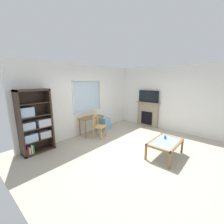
{
  "coord_description": "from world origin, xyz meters",
  "views": [
    {
      "loc": [
        -3.59,
        -2.4,
        2.15
      ],
      "look_at": [
        -0.08,
        0.67,
        1.11
      ],
      "focal_mm": 23.01,
      "sensor_mm": 36.0,
      "label": 1
    }
  ],
  "objects_px": {
    "bookshelf": "(35,124)",
    "plastic_drawer_unit": "(105,123)",
    "tv": "(149,96)",
    "coffee_table": "(165,143)",
    "desk_under_window": "(91,120)",
    "wooden_chair": "(99,126)",
    "fireplace": "(148,114)",
    "sippy_cup": "(165,137)"
  },
  "relations": [
    {
      "from": "tv",
      "to": "coffee_table",
      "type": "height_order",
      "value": "tv"
    },
    {
      "from": "fireplace",
      "to": "sippy_cup",
      "type": "height_order",
      "value": "fireplace"
    },
    {
      "from": "plastic_drawer_unit",
      "to": "fireplace",
      "type": "bearing_deg",
      "value": -37.56
    },
    {
      "from": "desk_under_window",
      "to": "sippy_cup",
      "type": "bearing_deg",
      "value": -81.85
    },
    {
      "from": "bookshelf",
      "to": "plastic_drawer_unit",
      "type": "relative_size",
      "value": 3.83
    },
    {
      "from": "plastic_drawer_unit",
      "to": "fireplace",
      "type": "height_order",
      "value": "fireplace"
    },
    {
      "from": "bookshelf",
      "to": "plastic_drawer_unit",
      "type": "xyz_separation_m",
      "value": [
        2.91,
        -0.06,
        -0.63
      ]
    },
    {
      "from": "wooden_chair",
      "to": "sippy_cup",
      "type": "height_order",
      "value": "wooden_chair"
    },
    {
      "from": "bookshelf",
      "to": "fireplace",
      "type": "relative_size",
      "value": 1.66
    },
    {
      "from": "bookshelf",
      "to": "sippy_cup",
      "type": "bearing_deg",
      "value": -49.9
    },
    {
      "from": "bookshelf",
      "to": "tv",
      "type": "relative_size",
      "value": 1.98
    },
    {
      "from": "bookshelf",
      "to": "coffee_table",
      "type": "height_order",
      "value": "bookshelf"
    },
    {
      "from": "wooden_chair",
      "to": "desk_under_window",
      "type": "bearing_deg",
      "value": 80.09
    },
    {
      "from": "tv",
      "to": "plastic_drawer_unit",
      "type": "bearing_deg",
      "value": 142.13
    },
    {
      "from": "bookshelf",
      "to": "coffee_table",
      "type": "distance_m",
      "value": 3.84
    },
    {
      "from": "plastic_drawer_unit",
      "to": "coffee_table",
      "type": "xyz_separation_m",
      "value": [
        -0.62,
        -2.99,
        0.15
      ]
    },
    {
      "from": "fireplace",
      "to": "tv",
      "type": "xyz_separation_m",
      "value": [
        -0.02,
        -0.0,
        0.84
      ]
    },
    {
      "from": "coffee_table",
      "to": "wooden_chair",
      "type": "bearing_deg",
      "value": 96.91
    },
    {
      "from": "coffee_table",
      "to": "tv",
      "type": "bearing_deg",
      "value": 37.72
    },
    {
      "from": "wooden_chair",
      "to": "tv",
      "type": "xyz_separation_m",
      "value": [
        2.53,
        -0.69,
        0.96
      ]
    },
    {
      "from": "bookshelf",
      "to": "fireplace",
      "type": "xyz_separation_m",
      "value": [
        4.55,
        -1.32,
        -0.3
      ]
    },
    {
      "from": "bookshelf",
      "to": "wooden_chair",
      "type": "height_order",
      "value": "bookshelf"
    },
    {
      "from": "wooden_chair",
      "to": "tv",
      "type": "height_order",
      "value": "tv"
    },
    {
      "from": "desk_under_window",
      "to": "coffee_table",
      "type": "bearing_deg",
      "value": -86.04
    },
    {
      "from": "fireplace",
      "to": "tv",
      "type": "bearing_deg",
      "value": -180.0
    },
    {
      "from": "desk_under_window",
      "to": "fireplace",
      "type": "bearing_deg",
      "value": -26.13
    },
    {
      "from": "plastic_drawer_unit",
      "to": "sippy_cup",
      "type": "height_order",
      "value": "sippy_cup"
    },
    {
      "from": "coffee_table",
      "to": "sippy_cup",
      "type": "xyz_separation_m",
      "value": [
        0.2,
        0.09,
        0.11
      ]
    },
    {
      "from": "tv",
      "to": "sippy_cup",
      "type": "relative_size",
      "value": 10.69
    },
    {
      "from": "desk_under_window",
      "to": "plastic_drawer_unit",
      "type": "xyz_separation_m",
      "value": [
        0.83,
        0.05,
        -0.35
      ]
    },
    {
      "from": "plastic_drawer_unit",
      "to": "coffee_table",
      "type": "distance_m",
      "value": 3.06
    },
    {
      "from": "fireplace",
      "to": "sippy_cup",
      "type": "bearing_deg",
      "value": -141.35
    },
    {
      "from": "desk_under_window",
      "to": "wooden_chair",
      "type": "distance_m",
      "value": 0.54
    },
    {
      "from": "desk_under_window",
      "to": "wooden_chair",
      "type": "xyz_separation_m",
      "value": [
        -0.09,
        -0.52,
        -0.14
      ]
    },
    {
      "from": "wooden_chair",
      "to": "fireplace",
      "type": "bearing_deg",
      "value": -15.16
    },
    {
      "from": "desk_under_window",
      "to": "plastic_drawer_unit",
      "type": "distance_m",
      "value": 0.9
    },
    {
      "from": "fireplace",
      "to": "coffee_table",
      "type": "distance_m",
      "value": 2.85
    },
    {
      "from": "wooden_chair",
      "to": "plastic_drawer_unit",
      "type": "relative_size",
      "value": 1.81
    },
    {
      "from": "fireplace",
      "to": "wooden_chair",
      "type": "bearing_deg",
      "value": 164.84
    },
    {
      "from": "bookshelf",
      "to": "plastic_drawer_unit",
      "type": "distance_m",
      "value": 2.98
    },
    {
      "from": "bookshelf",
      "to": "plastic_drawer_unit",
      "type": "bearing_deg",
      "value": -1.23
    },
    {
      "from": "desk_under_window",
      "to": "fireplace",
      "type": "xyz_separation_m",
      "value": [
        2.46,
        -1.21,
        -0.03
      ]
    }
  ]
}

